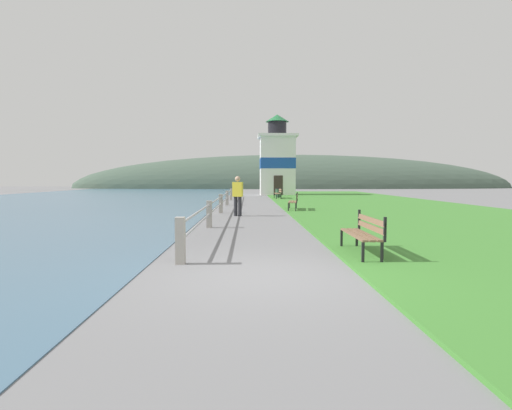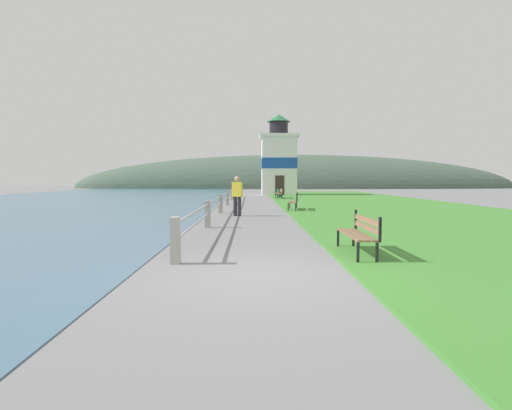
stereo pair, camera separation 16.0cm
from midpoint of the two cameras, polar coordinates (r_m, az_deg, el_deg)
name	(u,v)px [view 1 (the left image)]	position (r m, az deg, el deg)	size (l,w,h in m)	color
ground_plane	(262,276)	(7.00, 0.23, -10.09)	(160.00, 160.00, 0.00)	slate
grass_verge	(375,205)	(25.83, 16.52, -0.04)	(12.00, 53.29, 0.06)	#428433
water_strip	(20,206)	(28.32, -30.79, -0.14)	(24.00, 85.26, 0.01)	#476B84
seawall_railing	(224,199)	(22.46, -4.75, 0.88)	(0.18, 29.38, 0.93)	#A8A399
park_bench_near	(364,231)	(8.95, 14.67, -3.66)	(0.49, 1.90, 0.94)	brown
park_bench_midway	(294,200)	(21.05, 5.27, 0.66)	(0.73, 1.97, 0.94)	brown
park_bench_far	(279,193)	(32.90, 3.11, 1.78)	(0.53, 1.96, 0.94)	brown
lighthouse	(277,161)	(41.30, 2.92, 6.32)	(3.97, 3.97, 8.23)	white
person_strolling	(238,194)	(17.93, -2.89, 1.51)	(0.49, 0.35, 1.79)	#28282D
trash_bin	(278,193)	(34.75, 3.08, 1.70)	(0.54, 0.54, 0.84)	#2D5138
distant_hillside	(293,188)	(72.80, 5.30, 2.43)	(80.00, 16.00, 12.00)	#475B4C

